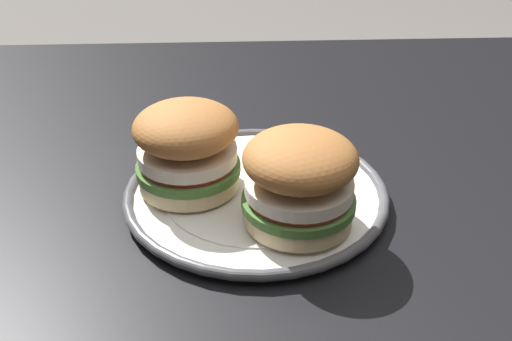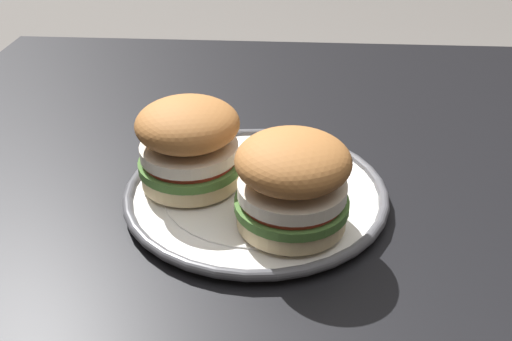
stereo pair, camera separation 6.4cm
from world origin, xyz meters
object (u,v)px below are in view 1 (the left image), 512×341
Objects in this scene: dining_table at (295,235)px; sandwich_half_right at (187,146)px; dinner_plate at (256,193)px; sandwich_half_left at (299,179)px.

sandwich_half_right is at bearing 20.68° from dining_table.
dinner_plate is 0.10m from sandwich_half_right.
sandwich_half_left is at bearing 83.24° from dining_table.
sandwich_half_left is (-0.04, 0.07, 0.06)m from dinner_plate.
sandwich_half_right reaches higher than dining_table.
dining_table is 0.21m from sandwich_half_left.
sandwich_half_right is (0.12, -0.07, 0.00)m from sandwich_half_left.
dinner_plate reaches higher than dining_table.
dining_table is 3.80× the size of dinner_plate.
dining_table is 7.19× the size of sandwich_half_left.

